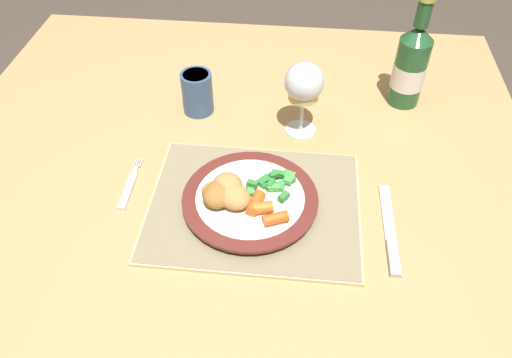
{
  "coord_description": "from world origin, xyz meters",
  "views": [
    {
      "loc": [
        0.12,
        -0.76,
        1.4
      ],
      "look_at": [
        0.05,
        -0.14,
        0.78
      ],
      "focal_mm": 35.0,
      "sensor_mm": 36.0,
      "label": 1
    }
  ],
  "objects_px": {
    "fork": "(129,187)",
    "drinking_cup": "(197,92)",
    "table_knife": "(390,236)",
    "dinner_plate": "(250,200)",
    "dining_table": "(238,174)",
    "wine_glass": "(304,85)",
    "bottle": "(411,65)"
  },
  "relations": [
    {
      "from": "dining_table",
      "to": "bottle",
      "type": "distance_m",
      "value": 0.43
    },
    {
      "from": "fork",
      "to": "table_knife",
      "type": "relative_size",
      "value": 0.66
    },
    {
      "from": "dining_table",
      "to": "table_knife",
      "type": "bearing_deg",
      "value": -36.6
    },
    {
      "from": "table_knife",
      "to": "bottle",
      "type": "bearing_deg",
      "value": 81.49
    },
    {
      "from": "fork",
      "to": "table_knife",
      "type": "height_order",
      "value": "table_knife"
    },
    {
      "from": "bottle",
      "to": "fork",
      "type": "bearing_deg",
      "value": -148.25
    },
    {
      "from": "wine_glass",
      "to": "drinking_cup",
      "type": "relative_size",
      "value": 1.73
    },
    {
      "from": "fork",
      "to": "drinking_cup",
      "type": "height_order",
      "value": "drinking_cup"
    },
    {
      "from": "dining_table",
      "to": "dinner_plate",
      "type": "bearing_deg",
      "value": -75.01
    },
    {
      "from": "dinner_plate",
      "to": "drinking_cup",
      "type": "relative_size",
      "value": 2.61
    },
    {
      "from": "dinner_plate",
      "to": "table_knife",
      "type": "xyz_separation_m",
      "value": [
        0.24,
        -0.04,
        -0.01
      ]
    },
    {
      "from": "dining_table",
      "to": "bottle",
      "type": "height_order",
      "value": "bottle"
    },
    {
      "from": "fork",
      "to": "bottle",
      "type": "distance_m",
      "value": 0.63
    },
    {
      "from": "dining_table",
      "to": "table_knife",
      "type": "height_order",
      "value": "table_knife"
    },
    {
      "from": "wine_glass",
      "to": "bottle",
      "type": "height_order",
      "value": "bottle"
    },
    {
      "from": "dinner_plate",
      "to": "wine_glass",
      "type": "height_order",
      "value": "wine_glass"
    },
    {
      "from": "table_knife",
      "to": "dining_table",
      "type": "bearing_deg",
      "value": 143.4
    },
    {
      "from": "dining_table",
      "to": "table_knife",
      "type": "distance_m",
      "value": 0.37
    },
    {
      "from": "wine_glass",
      "to": "drinking_cup",
      "type": "bearing_deg",
      "value": 168.0
    },
    {
      "from": "dining_table",
      "to": "table_knife",
      "type": "xyz_separation_m",
      "value": [
        0.29,
        -0.21,
        0.09
      ]
    },
    {
      "from": "drinking_cup",
      "to": "wine_glass",
      "type": "bearing_deg",
      "value": -12.0
    },
    {
      "from": "fork",
      "to": "bottle",
      "type": "relative_size",
      "value": 0.54
    },
    {
      "from": "dinner_plate",
      "to": "fork",
      "type": "bearing_deg",
      "value": 174.22
    },
    {
      "from": "fork",
      "to": "drinking_cup",
      "type": "relative_size",
      "value": 1.43
    },
    {
      "from": "dinner_plate",
      "to": "wine_glass",
      "type": "xyz_separation_m",
      "value": [
        0.08,
        0.22,
        0.1
      ]
    },
    {
      "from": "fork",
      "to": "drinking_cup",
      "type": "bearing_deg",
      "value": 71.19
    },
    {
      "from": "fork",
      "to": "bottle",
      "type": "bearing_deg",
      "value": 31.75
    },
    {
      "from": "drinking_cup",
      "to": "fork",
      "type": "bearing_deg",
      "value": -108.81
    },
    {
      "from": "table_knife",
      "to": "drinking_cup",
      "type": "relative_size",
      "value": 2.18
    },
    {
      "from": "table_knife",
      "to": "wine_glass",
      "type": "bearing_deg",
      "value": 121.27
    },
    {
      "from": "dining_table",
      "to": "bottle",
      "type": "relative_size",
      "value": 4.85
    },
    {
      "from": "dinner_plate",
      "to": "drinking_cup",
      "type": "distance_m",
      "value": 0.31
    }
  ]
}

